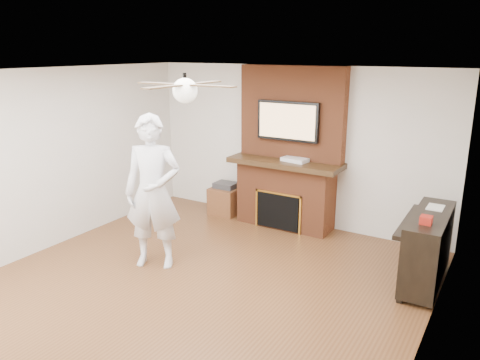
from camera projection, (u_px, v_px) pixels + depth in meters
The scene contains 11 objects.
room_shell at pixel (188, 189), 5.14m from camera, with size 5.36×5.86×2.86m.
fireplace at pixel (288, 164), 7.31m from camera, with size 1.78×0.64×2.50m.
tv at pixel (288, 121), 7.08m from camera, with size 1.00×0.08×0.60m.
ceiling_fan at pixel (185, 89), 4.85m from camera, with size 1.21×1.21×0.31m.
person at pixel (153, 192), 5.90m from camera, with size 0.73×0.48×1.98m, color silver.
side_table at pixel (226, 199), 8.01m from camera, with size 0.48×0.48×0.55m.
piano at pixel (427, 247), 5.55m from camera, with size 0.52×1.35×0.97m.
cable_box at pixel (295, 160), 7.12m from camera, with size 0.39×0.22×0.06m, color silver.
candle_orange at pixel (274, 222), 7.48m from camera, with size 0.06×0.06×0.14m, color #BD7116.
candle_green at pixel (276, 224), 7.45m from camera, with size 0.07×0.07×0.09m, color #307932.
candle_blue at pixel (294, 229), 7.25m from camera, with size 0.06×0.06×0.09m, color #324896.
Camera 1 is at (3.04, -3.91, 2.74)m, focal length 35.00 mm.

